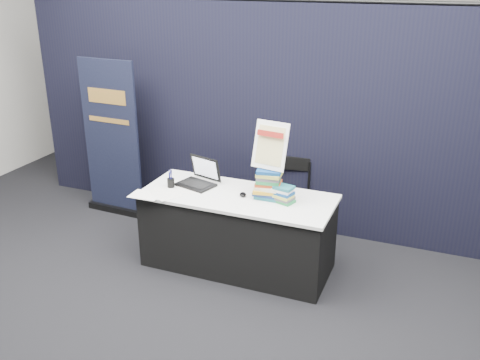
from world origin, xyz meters
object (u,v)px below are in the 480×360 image
object	(u,v)px
display_table	(237,231)
book_stack_short	(283,194)
info_sign	(270,146)
stacking_chair	(289,194)
book_stack_tall	(268,184)
pullup_banner	(112,148)
laptop	(198,178)

from	to	relation	value
display_table	book_stack_short	world-z (taller)	book_stack_short
book_stack_short	info_sign	world-z (taller)	info_sign
book_stack_short	stacking_chair	bearing A→B (deg)	102.86
book_stack_tall	info_sign	bearing A→B (deg)	90.00
pullup_banner	stacking_chair	world-z (taller)	pullup_banner
display_table	info_sign	distance (m)	0.91
book_stack_short	display_table	bearing A→B (deg)	-179.40
laptop	info_sign	distance (m)	0.86
display_table	book_stack_tall	distance (m)	0.59
laptop	stacking_chair	bearing A→B (deg)	62.58
laptop	book_stack_tall	distance (m)	0.75
info_sign	pullup_banner	size ratio (longest dim) A/B	0.24
book_stack_short	info_sign	bearing A→B (deg)	154.70
pullup_banner	stacking_chair	bearing A→B (deg)	9.34
stacking_chair	book_stack_short	bearing A→B (deg)	-82.73
info_sign	pullup_banner	xyz separation A→B (m)	(-2.08, 0.54, -0.44)
book_stack_tall	stacking_chair	xyz separation A→B (m)	(-0.04, 0.81, -0.43)
pullup_banner	display_table	bearing A→B (deg)	-16.27
laptop	book_stack_short	xyz separation A→B (m)	(0.89, -0.10, 0.02)
laptop	book_stack_tall	size ratio (longest dim) A/B	1.43
display_table	stacking_chair	size ratio (longest dim) A/B	2.16
info_sign	stacking_chair	distance (m)	1.10
book_stack_tall	pullup_banner	bearing A→B (deg)	164.73
book_stack_short	pullup_banner	size ratio (longest dim) A/B	0.12
info_sign	laptop	bearing A→B (deg)	-173.44
display_table	info_sign	size ratio (longest dim) A/B	4.08
stacking_chair	info_sign	bearing A→B (deg)	-92.39
stacking_chair	pullup_banner	bearing A→B (deg)	-178.84
display_table	laptop	bearing A→B (deg)	167.20
laptop	book_stack_short	world-z (taller)	laptop
book_stack_tall	stacking_chair	bearing A→B (deg)	93.08
book_stack_tall	info_sign	distance (m)	0.35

